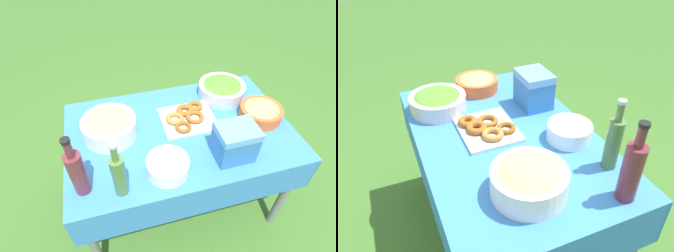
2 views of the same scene
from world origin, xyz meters
TOP-DOWN VIEW (x-y plane):
  - ground_plane at (0.00, 0.00)m, footprint 14.00×14.00m
  - picnic_table at (0.00, 0.00)m, footprint 1.34×0.86m
  - salad_bowl at (-0.37, -0.25)m, footprint 0.31×0.31m
  - pasta_bowl at (0.40, -0.07)m, footprint 0.31×0.31m
  - donut_platter at (-0.07, -0.08)m, footprint 0.33×0.29m
  - plate_stack at (0.15, 0.28)m, footprint 0.22×0.22m
  - olive_oil_bottle at (0.39, 0.33)m, footprint 0.07×0.07m
  - wine_bottle at (0.57, 0.27)m, footprint 0.08×0.08m
  - bread_bowl at (-0.52, 0.03)m, footprint 0.26×0.26m
  - cooler_box at (-0.21, 0.26)m, footprint 0.21×0.17m

SIDE VIEW (x-z plane):
  - ground_plane at x=0.00m, z-range 0.00..0.00m
  - picnic_table at x=0.00m, z-range 0.28..1.03m
  - donut_platter at x=-0.07m, z-range 0.75..0.80m
  - plate_stack at x=0.15m, z-range 0.76..0.84m
  - bread_bowl at x=-0.52m, z-range 0.76..0.86m
  - salad_bowl at x=-0.37m, z-range 0.76..0.87m
  - pasta_bowl at x=0.40m, z-range 0.76..0.90m
  - cooler_box at x=-0.21m, z-range 0.76..0.96m
  - olive_oil_bottle at x=0.39m, z-range 0.72..1.06m
  - wine_bottle at x=0.57m, z-range 0.72..1.07m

